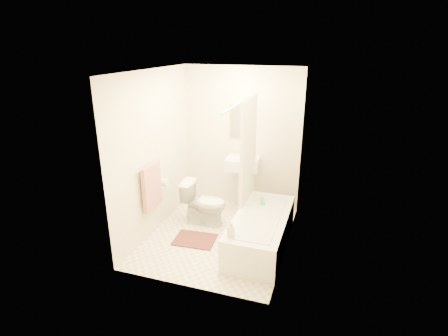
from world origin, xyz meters
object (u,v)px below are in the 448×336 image
(toilet, at_px, (204,203))
(bathtub, at_px, (261,231))
(bath_mat, at_px, (195,240))
(soap_bottle, at_px, (231,228))
(sink, at_px, (243,182))

(toilet, bearing_deg, bathtub, -112.86)
(bath_mat, bearing_deg, soap_bottle, -33.05)
(bathtub, distance_m, soap_bottle, 0.75)
(toilet, distance_m, soap_bottle, 1.25)
(sink, distance_m, bath_mat, 1.34)
(sink, relative_size, bath_mat, 1.75)
(bathtub, bearing_deg, soap_bottle, -112.07)
(toilet, bearing_deg, bath_mat, -177.25)
(sink, height_order, bath_mat, sink)
(soap_bottle, bearing_deg, toilet, 126.93)
(sink, bearing_deg, bath_mat, -114.36)
(toilet, bearing_deg, soap_bottle, -146.09)
(bathtub, distance_m, bath_mat, 0.98)
(toilet, bearing_deg, sink, -38.39)
(sink, xyz_separation_m, bathtub, (0.55, -0.99, -0.29))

